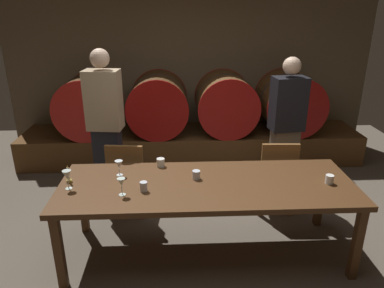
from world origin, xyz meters
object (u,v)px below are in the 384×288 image
Objects in this scene: wine_barrel_center_left at (158,104)px; chair_left at (128,175)px; wine_barrel_center_right at (225,103)px; cup_center_right at (196,175)px; wine_barrel_far_right at (289,102)px; chair_right at (276,173)px; guest_left at (106,128)px; dining_table at (207,189)px; wine_glass_center at (119,165)px; cup_far_right at (329,179)px; wine_glass_left at (67,176)px; wine_barrel_far_left at (90,105)px; wine_glass_right at (121,183)px; candle_center at (69,178)px; guest_right at (286,129)px; cup_center_left at (161,162)px; cup_far_left at (144,187)px.

wine_barrel_center_left is 1.64m from chair_left.
wine_barrel_center_right is 11.09× the size of cup_center_right.
wine_barrel_far_right is 1.02× the size of chair_right.
guest_left is at bearing -113.02° from wine_barrel_center_left.
wine_barrel_center_right is at bearing 78.46° from dining_table.
guest_left is at bearing -140.42° from wine_barrel_center_right.
wine_glass_center is (0.25, -0.83, -0.09)m from guest_left.
chair_right is at bearing 108.80° from cup_far_right.
wine_glass_left is at bearing -125.77° from wine_barrel_center_right.
chair_right is (2.37, -1.60, -0.39)m from wine_barrel_far_left.
chair_left is 0.48× the size of guest_left.
wine_barrel_center_left reaches higher than wine_glass_right.
wine_glass_right is (0.48, -0.13, -0.01)m from wine_glass_left.
wine_barrel_center_left reaches higher than chair_right.
chair_right is 2.20m from candle_center.
guest_left reaches higher than chair_left.
candle_center reaches higher than dining_table.
wine_glass_left is 2.17× the size of cup_center_right.
wine_barrel_far_left is 1.02× the size of chair_left.
wine_barrel_far_left is at bearing -32.46° from guest_right.
chair_left is at bearing 90.18° from wine_glass_center.
wine_glass_center is at bearing 96.33° from chair_left.
chair_left is (-0.29, -1.57, -0.39)m from wine_barrel_center_left.
cup_center_left is at bearing 61.57° from wine_glass_right.
wine_barrel_far_right is 11.09× the size of cup_center_right.
candle_center is (-0.72, -2.22, -0.09)m from wine_barrel_center_left.
guest_left reaches higher than cup_far_left.
cup_center_left is at bearing 139.19° from cup_center_right.
guest_left is at bearing 79.35° from candle_center.
wine_barrel_far_left is 5.15× the size of candle_center.
chair_left is 10.91× the size of cup_center_right.
wine_glass_left is at bearing 22.33° from chair_right.
wine_glass_left is (0.03, -0.12, 0.08)m from candle_center.
wine_glass_center is at bearing -71.21° from wine_barrel_far_left.
chair_right is at bearing -76.93° from wine_barrel_center_right.
wine_glass_right reaches higher than cup_far_left.
candle_center is (-2.09, -0.63, 0.31)m from chair_right.
guest_left reaches higher than dining_table.
candle_center is 2.35m from cup_far_right.
wine_barrel_center_right is 10.27× the size of cup_far_left.
candle_center is 0.15m from wine_glass_left.
wine_barrel_center_left is 0.49× the size of guest_left.
guest_right is 1.13m from cup_far_right.
wine_glass_left is at bearing 19.83° from guest_right.
guest_right reaches higher than candle_center.
wine_glass_left is (0.31, -2.35, -0.01)m from wine_barrel_far_left.
wine_barrel_center_left reaches higher than cup_center_left.
wine_barrel_far_right is 5.15× the size of candle_center.
dining_table is (-0.47, -2.30, -0.20)m from wine_barrel_center_right.
cup_center_left reaches higher than dining_table.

